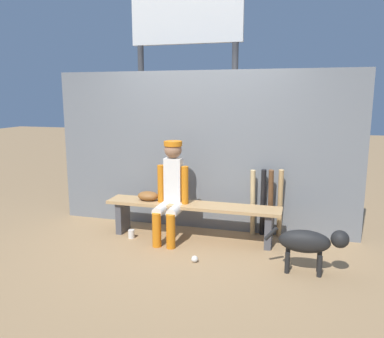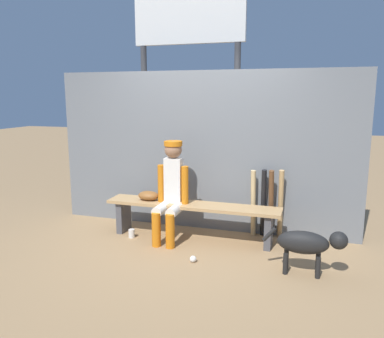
{
  "view_description": "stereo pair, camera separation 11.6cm",
  "coord_description": "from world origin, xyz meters",
  "px_view_note": "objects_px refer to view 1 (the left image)",
  "views": [
    {
      "loc": [
        1.3,
        -4.57,
        1.82
      ],
      "look_at": [
        0.0,
        0.0,
        0.91
      ],
      "focal_mm": 36.22,
      "sensor_mm": 36.0,
      "label": 1
    },
    {
      "loc": [
        1.41,
        -4.53,
        1.82
      ],
      "look_at": [
        0.0,
        0.0,
        0.91
      ],
      "focal_mm": 36.22,
      "sensor_mm": 36.0,
      "label": 2
    }
  ],
  "objects_px": {
    "bat_aluminum_black": "(263,203)",
    "bat_wood_dark": "(270,204)",
    "scoreboard": "(190,46)",
    "cup_on_ground": "(131,234)",
    "dugout_bench": "(192,212)",
    "player_seated": "(171,188)",
    "bat_wood_natural": "(253,203)",
    "baseball": "(195,259)",
    "cup_on_bench": "(169,196)",
    "dog": "(310,242)",
    "baseball_glove": "(148,196)",
    "bat_wood_tan": "(280,203)"
  },
  "relations": [
    {
      "from": "baseball_glove",
      "to": "bat_wood_tan",
      "type": "height_order",
      "value": "bat_wood_tan"
    },
    {
      "from": "baseball_glove",
      "to": "bat_wood_natural",
      "type": "distance_m",
      "value": 1.37
    },
    {
      "from": "baseball_glove",
      "to": "bat_wood_dark",
      "type": "height_order",
      "value": "bat_wood_dark"
    },
    {
      "from": "cup_on_bench",
      "to": "scoreboard",
      "type": "bearing_deg",
      "value": 95.79
    },
    {
      "from": "scoreboard",
      "to": "cup_on_bench",
      "type": "bearing_deg",
      "value": -84.21
    },
    {
      "from": "dugout_bench",
      "to": "player_seated",
      "type": "xyz_separation_m",
      "value": [
        -0.25,
        -0.11,
        0.32
      ]
    },
    {
      "from": "scoreboard",
      "to": "dog",
      "type": "bearing_deg",
      "value": -48.88
    },
    {
      "from": "player_seated",
      "to": "cup_on_bench",
      "type": "bearing_deg",
      "value": 115.43
    },
    {
      "from": "cup_on_ground",
      "to": "bat_wood_dark",
      "type": "bearing_deg",
      "value": 16.7
    },
    {
      "from": "dugout_bench",
      "to": "baseball_glove",
      "type": "height_order",
      "value": "baseball_glove"
    },
    {
      "from": "baseball_glove",
      "to": "scoreboard",
      "type": "bearing_deg",
      "value": 85.99
    },
    {
      "from": "bat_wood_tan",
      "to": "cup_on_ground",
      "type": "xyz_separation_m",
      "value": [
        -1.83,
        -0.56,
        -0.4
      ]
    },
    {
      "from": "cup_on_bench",
      "to": "dugout_bench",
      "type": "bearing_deg",
      "value": -13.19
    },
    {
      "from": "bat_aluminum_black",
      "to": "scoreboard",
      "type": "xyz_separation_m",
      "value": [
        -1.34,
        1.23,
        2.14
      ]
    },
    {
      "from": "player_seated",
      "to": "bat_aluminum_black",
      "type": "bearing_deg",
      "value": 22.64
    },
    {
      "from": "player_seated",
      "to": "bat_wood_dark",
      "type": "height_order",
      "value": "player_seated"
    },
    {
      "from": "bat_wood_dark",
      "to": "baseball",
      "type": "height_order",
      "value": "bat_wood_dark"
    },
    {
      "from": "dugout_bench",
      "to": "bat_wood_natural",
      "type": "bearing_deg",
      "value": 24.69
    },
    {
      "from": "bat_wood_natural",
      "to": "bat_aluminum_black",
      "type": "distance_m",
      "value": 0.13
    },
    {
      "from": "baseball_glove",
      "to": "bat_wood_tan",
      "type": "relative_size",
      "value": 0.31
    },
    {
      "from": "bat_wood_natural",
      "to": "bat_wood_tan",
      "type": "relative_size",
      "value": 0.97
    },
    {
      "from": "bat_wood_natural",
      "to": "cup_on_bench",
      "type": "distance_m",
      "value": 1.1
    },
    {
      "from": "baseball",
      "to": "dog",
      "type": "relative_size",
      "value": 0.09
    },
    {
      "from": "dugout_bench",
      "to": "baseball_glove",
      "type": "xyz_separation_m",
      "value": [
        -0.6,
        0.0,
        0.17
      ]
    },
    {
      "from": "baseball",
      "to": "scoreboard",
      "type": "xyz_separation_m",
      "value": [
        -0.72,
        2.28,
        2.55
      ]
    },
    {
      "from": "scoreboard",
      "to": "cup_on_ground",
      "type": "bearing_deg",
      "value": -98.6
    },
    {
      "from": "dugout_bench",
      "to": "bat_wood_dark",
      "type": "bearing_deg",
      "value": 17.95
    },
    {
      "from": "cup_on_bench",
      "to": "scoreboard",
      "type": "height_order",
      "value": "scoreboard"
    },
    {
      "from": "dog",
      "to": "baseball",
      "type": "bearing_deg",
      "value": -176.65
    },
    {
      "from": "baseball_glove",
      "to": "baseball",
      "type": "relative_size",
      "value": 3.78
    },
    {
      "from": "dugout_bench",
      "to": "cup_on_ground",
      "type": "distance_m",
      "value": 0.84
    },
    {
      "from": "dog",
      "to": "bat_wood_natural",
      "type": "bearing_deg",
      "value": 126.51
    },
    {
      "from": "baseball_glove",
      "to": "cup_on_ground",
      "type": "xyz_separation_m",
      "value": [
        -0.16,
        -0.2,
        -0.47
      ]
    },
    {
      "from": "bat_wood_natural",
      "to": "baseball",
      "type": "relative_size",
      "value": 11.89
    },
    {
      "from": "bat_wood_dark",
      "to": "baseball",
      "type": "bearing_deg",
      "value": -126.05
    },
    {
      "from": "bat_wood_natural",
      "to": "bat_wood_tan",
      "type": "height_order",
      "value": "bat_wood_tan"
    },
    {
      "from": "cup_on_ground",
      "to": "dog",
      "type": "height_order",
      "value": "dog"
    },
    {
      "from": "dugout_bench",
      "to": "cup_on_bench",
      "type": "height_order",
      "value": "cup_on_bench"
    },
    {
      "from": "scoreboard",
      "to": "baseball",
      "type": "bearing_deg",
      "value": -72.55
    },
    {
      "from": "dugout_bench",
      "to": "baseball",
      "type": "bearing_deg",
      "value": -71.8
    },
    {
      "from": "player_seated",
      "to": "bat_aluminum_black",
      "type": "xyz_separation_m",
      "value": [
        1.1,
        0.46,
        -0.23
      ]
    },
    {
      "from": "bat_wood_natural",
      "to": "bat_wood_dark",
      "type": "distance_m",
      "value": 0.23
    },
    {
      "from": "bat_aluminum_black",
      "to": "bat_wood_dark",
      "type": "distance_m",
      "value": 0.11
    },
    {
      "from": "baseball",
      "to": "bat_aluminum_black",
      "type": "bearing_deg",
      "value": 59.05
    },
    {
      "from": "baseball",
      "to": "scoreboard",
      "type": "height_order",
      "value": "scoreboard"
    },
    {
      "from": "bat_aluminum_black",
      "to": "scoreboard",
      "type": "bearing_deg",
      "value": 137.56
    },
    {
      "from": "bat_wood_dark",
      "to": "scoreboard",
      "type": "height_order",
      "value": "scoreboard"
    },
    {
      "from": "bat_wood_dark",
      "to": "bat_wood_tan",
      "type": "relative_size",
      "value": 1.0
    },
    {
      "from": "player_seated",
      "to": "cup_on_ground",
      "type": "distance_m",
      "value": 0.81
    },
    {
      "from": "baseball_glove",
      "to": "bat_aluminum_black",
      "type": "distance_m",
      "value": 1.5
    }
  ]
}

